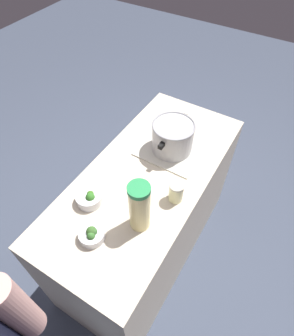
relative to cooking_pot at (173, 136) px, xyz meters
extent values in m
plane|color=#424B5D|center=(0.24, -0.03, -0.98)|extent=(8.00, 8.00, 0.00)
cube|color=beige|center=(0.24, -0.03, -0.54)|extent=(1.39, 0.63, 0.88)
cube|color=beige|center=(0.00, 0.00, -0.10)|extent=(0.33, 0.36, 0.01)
cylinder|color=#B7B7BC|center=(0.00, 0.00, -0.01)|extent=(0.23, 0.23, 0.17)
torus|color=#99999E|center=(0.00, 0.00, 0.08)|extent=(0.24, 0.24, 0.01)
cube|color=black|center=(-0.14, 0.00, 0.04)|extent=(0.04, 0.02, 0.02)
cube|color=black|center=(0.14, 0.00, 0.04)|extent=(0.04, 0.02, 0.02)
cylinder|color=#EFDF91|center=(0.52, 0.10, 0.03)|extent=(0.10, 0.10, 0.26)
cylinder|color=#258A49|center=(0.52, 0.10, 0.17)|extent=(0.10, 0.10, 0.02)
ellipsoid|color=yellow|center=(0.53, 0.10, 0.05)|extent=(0.04, 0.04, 0.01)
cylinder|color=beige|center=(0.30, 0.18, -0.05)|extent=(0.07, 0.07, 0.10)
cylinder|color=#B2AD99|center=(0.30, 0.18, 0.01)|extent=(0.08, 0.08, 0.01)
cylinder|color=silver|center=(0.54, -0.18, -0.07)|extent=(0.13, 0.13, 0.05)
ellipsoid|color=#337326|center=(0.55, -0.17, -0.05)|extent=(0.05, 0.05, 0.05)
ellipsoid|color=#366B1C|center=(0.53, -0.18, -0.05)|extent=(0.04, 0.04, 0.04)
cylinder|color=silver|center=(0.70, -0.05, -0.08)|extent=(0.12, 0.12, 0.04)
ellipsoid|color=#3B6D31|center=(0.69, -0.04, -0.05)|extent=(0.04, 0.04, 0.05)
ellipsoid|color=#386429|center=(0.69, -0.05, -0.06)|extent=(0.05, 0.05, 0.06)
ellipsoid|color=#3C7330|center=(0.71, -0.04, -0.06)|extent=(0.04, 0.04, 0.04)
cylinder|color=#CE968C|center=(1.10, 0.10, 0.32)|extent=(0.08, 0.08, 0.30)
camera|label=1|loc=(1.11, 0.50, 1.13)|focal=31.11mm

